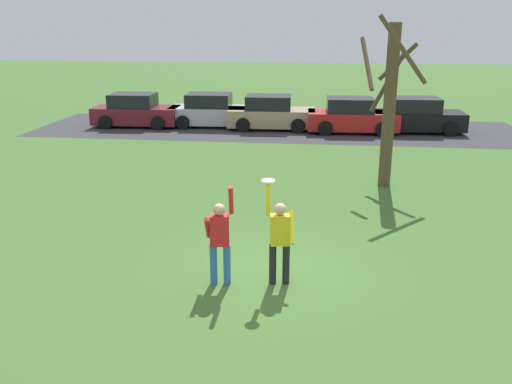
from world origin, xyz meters
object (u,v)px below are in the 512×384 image
bare_tree_tall (389,100)px  parked_car_black (417,116)px  person_defender (220,237)px  parked_car_tan (271,114)px  person_catcher (280,237)px  frisbee_disc (268,181)px  parked_car_red (352,117)px  parked_car_silver (211,111)px  parked_car_maroon (136,111)px

bare_tree_tall → parked_car_black: bearing=75.0°
person_defender → parked_car_tan: bearing=83.8°
person_catcher → frisbee_disc: frisbee_disc is taller
parked_car_tan → parked_car_red: 3.81m
parked_car_silver → parked_car_tan: same height
person_defender → parked_car_silver: bearing=93.9°
parked_car_maroon → parked_car_red: 10.40m
parked_car_red → parked_car_black: (3.00, 0.41, 0.00)m
frisbee_disc → parked_car_silver: (-4.42, 16.34, -1.37)m
parked_car_tan → parked_car_silver: bearing=171.4°
parked_car_tan → bare_tree_tall: size_ratio=0.81×
parked_car_tan → parked_car_black: (6.79, 0.04, 0.00)m
parked_car_maroon → parked_car_red: size_ratio=1.00×
person_catcher → person_defender: bearing=0.0°
parked_car_red → parked_car_black: same height
parked_car_silver → parked_car_red: 6.77m
parked_car_tan → person_defender: bearing=-90.1°
frisbee_disc → parked_car_maroon: size_ratio=0.06×
frisbee_disc → parked_car_silver: bearing=105.1°
frisbee_disc → parked_car_tan: size_ratio=0.06×
person_catcher → frisbee_disc: 1.13m
frisbee_disc → parked_car_maroon: (-8.07, 15.91, -1.37)m
person_catcher → person_defender: (-1.13, -0.16, -0.00)m
parked_car_tan → frisbee_disc: bearing=-86.8°
parked_car_tan → parked_car_black: same height
parked_car_silver → parked_car_tan: (2.95, -0.34, 0.00)m
parked_car_red → parked_car_black: 3.03m
parked_car_red → parked_car_silver: bearing=172.0°
person_defender → parked_car_maroon: 17.57m
bare_tree_tall → person_defender: bearing=-118.0°
parked_car_silver → parked_car_tan: 2.97m
frisbee_disc → bare_tree_tall: bearing=67.6°
parked_car_silver → person_defender: bearing=-80.1°
bare_tree_tall → person_catcher: bearing=-110.9°
parked_car_maroon → parked_car_red: (10.39, -0.27, 0.00)m
parked_car_black → bare_tree_tall: 9.46m
person_catcher → parked_car_tan: person_catcher is taller
parked_car_maroon → parked_car_red: same height
person_defender → parked_car_silver: 16.84m
frisbee_disc → parked_car_black: frisbee_disc is taller
person_catcher → parked_car_red: (2.10, 15.61, -0.25)m
frisbee_disc → parked_car_tan: frisbee_disc is taller
frisbee_disc → parked_car_red: bearing=81.6°
parked_car_maroon → parked_car_black: 13.39m
person_defender → parked_car_black: (6.23, 16.18, -0.25)m
parked_car_maroon → parked_car_silver: same height
person_catcher → person_defender: person_catcher is taller
person_defender → parked_car_maroon: bearing=105.9°
person_catcher → parked_car_red: bearing=-105.8°
person_defender → parked_car_red: size_ratio=0.49×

